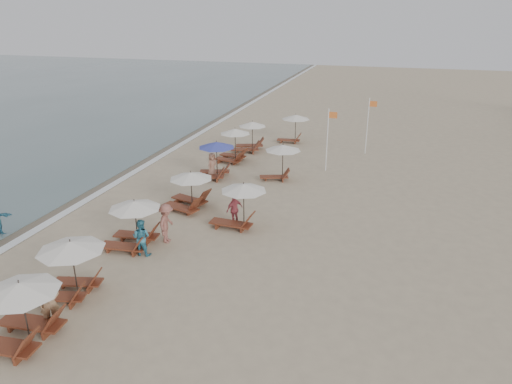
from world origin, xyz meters
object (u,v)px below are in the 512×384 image
(inland_station_0, at_px, (238,203))
(flag_pole_near, at_px, (328,137))
(lounger_station_1, at_px, (69,266))
(lounger_station_3, at_px, (187,191))
(beachgoer_mid_b, at_px, (166,223))
(beachgoer_far_a, at_px, (235,209))
(lounger_station_5, at_px, (232,146))
(lounger_station_4, at_px, (214,160))
(beachgoer_far_b, at_px, (212,165))
(beachgoer_near, at_px, (50,302))
(beachgoer_mid_a, at_px, (141,237))
(lounger_station_2, at_px, (131,225))
(inland_station_1, at_px, (280,157))
(lounger_station_6, at_px, (249,138))
(inland_station_2, at_px, (293,125))
(lounger_station_0, at_px, (18,314))

(inland_station_0, relative_size, flag_pole_near, 0.68)
(lounger_station_1, xyz_separation_m, lounger_station_3, (0.61, 8.84, -0.24))
(beachgoer_mid_b, xyz_separation_m, beachgoer_far_a, (2.32, 2.69, -0.11))
(lounger_station_5, bearing_deg, flag_pole_near, -1.03)
(lounger_station_4, relative_size, beachgoer_far_b, 1.66)
(beachgoer_near, relative_size, flag_pole_near, 0.44)
(beachgoer_near, distance_m, beachgoer_mid_a, 5.33)
(lounger_station_5, height_order, beachgoer_far_b, lounger_station_5)
(lounger_station_5, xyz_separation_m, inland_station_0, (3.87, -10.16, 0.18))
(lounger_station_3, xyz_separation_m, beachgoer_mid_a, (0.25, -5.26, -0.18))
(lounger_station_2, bearing_deg, inland_station_1, 69.06)
(beachgoer_far_a, xyz_separation_m, beachgoer_far_b, (-3.74, 6.40, -0.03))
(inland_station_0, bearing_deg, lounger_station_1, -118.09)
(inland_station_0, distance_m, inland_station_1, 7.40)
(lounger_station_3, height_order, lounger_station_6, lounger_station_6)
(flag_pole_near, bearing_deg, beachgoer_far_a, -107.20)
(beachgoer_mid_a, bearing_deg, beachgoer_far_b, -87.21)
(lounger_station_4, height_order, lounger_station_6, lounger_station_4)
(inland_station_2, distance_m, beachgoer_far_a, 16.08)
(inland_station_1, xyz_separation_m, beachgoer_far_a, (-0.49, -7.09, -0.67))
(beachgoer_near, height_order, beachgoer_mid_b, beachgoer_mid_b)
(lounger_station_5, height_order, beachgoer_near, lounger_station_5)
(lounger_station_3, xyz_separation_m, lounger_station_4, (-0.47, 5.04, 0.20))
(inland_station_1, distance_m, beachgoer_mid_b, 10.19)
(beachgoer_near, distance_m, beachgoer_far_a, 9.94)
(lounger_station_3, distance_m, inland_station_2, 15.09)
(beachgoer_far_a, bearing_deg, lounger_station_6, -131.73)
(lounger_station_6, xyz_separation_m, inland_station_2, (2.62, 3.35, 0.44))
(lounger_station_0, height_order, beachgoer_far_b, lounger_station_0)
(beachgoer_mid_a, relative_size, beachgoer_far_b, 1.06)
(inland_station_2, xyz_separation_m, beachgoer_mid_a, (-2.13, -20.15, -0.62))
(inland_station_0, bearing_deg, lounger_station_4, 120.31)
(beachgoer_near, height_order, beachgoer_mid_a, beachgoer_near)
(lounger_station_4, relative_size, lounger_station_6, 1.00)
(inland_station_2, xyz_separation_m, beachgoer_far_b, (-3.06, -9.65, -0.67))
(beachgoer_mid_b, bearing_deg, lounger_station_3, 4.45)
(lounger_station_1, bearing_deg, lounger_station_6, 88.95)
(inland_station_0, relative_size, inland_station_1, 1.09)
(beachgoer_near, xyz_separation_m, beachgoer_mid_b, (0.87, 6.73, 0.01))
(lounger_station_3, xyz_separation_m, inland_station_0, (3.33, -1.47, 0.31))
(lounger_station_3, height_order, lounger_station_4, lounger_station_4)
(lounger_station_2, xyz_separation_m, inland_station_2, (2.91, 19.62, 0.36))
(beachgoer_mid_b, height_order, beachgoer_far_a, beachgoer_mid_b)
(lounger_station_0, distance_m, beachgoer_far_b, 16.84)
(lounger_station_3, relative_size, beachgoer_mid_b, 1.48)
(inland_station_1, bearing_deg, lounger_station_4, -167.50)
(inland_station_0, bearing_deg, lounger_station_3, 156.25)
(lounger_station_1, relative_size, lounger_station_5, 1.05)
(flag_pole_near, bearing_deg, lounger_station_6, 154.76)
(lounger_station_1, relative_size, inland_station_2, 1.01)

